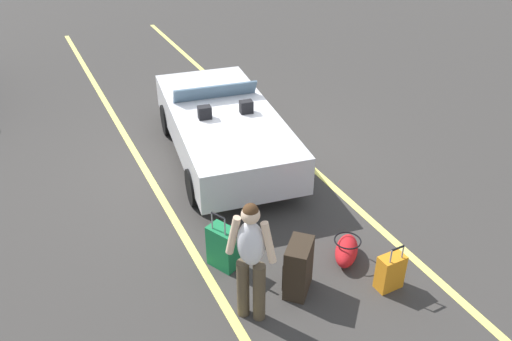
{
  "coord_description": "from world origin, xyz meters",
  "views": [
    {
      "loc": [
        -7.71,
        3.12,
        4.8
      ],
      "look_at": [
        -1.79,
        0.22,
        0.75
      ],
      "focal_mm": 36.3,
      "sensor_mm": 36.0,
      "label": 1
    }
  ],
  "objects": [
    {
      "name": "lot_line_mid",
      "position": [
        0.0,
        1.45,
        0.0
      ],
      "size": [
        18.0,
        0.12,
        0.01
      ],
      "primitive_type": "cube",
      "color": "#EAE066",
      "rests_on": "ground_plane"
    },
    {
      "name": "convertible_car",
      "position": [
        0.21,
        -0.03,
        0.59
      ],
      "size": [
        4.34,
        2.33,
        1.24
      ],
      "rotation": [
        0.0,
        0.0,
        -0.14
      ],
      "color": "silver",
      "rests_on": "ground_plane"
    },
    {
      "name": "lot_line_near",
      "position": [
        0.0,
        -1.25,
        0.0
      ],
      "size": [
        18.0,
        0.12,
        0.01
      ],
      "primitive_type": "cube",
      "color": "#EAE066",
      "rests_on": "ground_plane"
    },
    {
      "name": "suitcase_large_black",
      "position": [
        -3.56,
        0.5,
        0.37
      ],
      "size": [
        0.54,
        0.53,
        0.74
      ],
      "rotation": [
        0.0,
        0.0,
        0.81
      ],
      "color": "#2D2319",
      "rests_on": "ground_plane"
    },
    {
      "name": "suitcase_small_carryon",
      "position": [
        -4.03,
        -0.58,
        0.25
      ],
      "size": [
        0.23,
        0.35,
        0.7
      ],
      "rotation": [
        0.0,
        0.0,
        0.03
      ],
      "color": "orange",
      "rests_on": "ground_plane"
    },
    {
      "name": "duffel_bag",
      "position": [
        -3.34,
        -0.4,
        0.16
      ],
      "size": [
        0.68,
        0.65,
        0.34
      ],
      "rotation": [
        0.0,
        0.0,
        2.41
      ],
      "color": "red",
      "rests_on": "ground_plane"
    },
    {
      "name": "ground_plane",
      "position": [
        0.0,
        0.0,
        0.0
      ],
      "size": [
        80.0,
        80.0,
        0.0
      ],
      "primitive_type": "plane",
      "color": "#383533"
    },
    {
      "name": "traveler_person",
      "position": [
        -3.69,
        1.22,
        0.93
      ],
      "size": [
        0.48,
        0.5,
        1.65
      ],
      "rotation": [
        0.0,
        0.0,
        -0.76
      ],
      "color": "#4C3F2D",
      "rests_on": "ground_plane"
    },
    {
      "name": "suitcase_medium_bright",
      "position": [
        -2.71,
        1.17,
        0.31
      ],
      "size": [
        0.46,
        0.39,
        0.89
      ],
      "rotation": [
        0.0,
        0.0,
        5.16
      ],
      "color": "#19723F",
      "rests_on": "ground_plane"
    }
  ]
}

